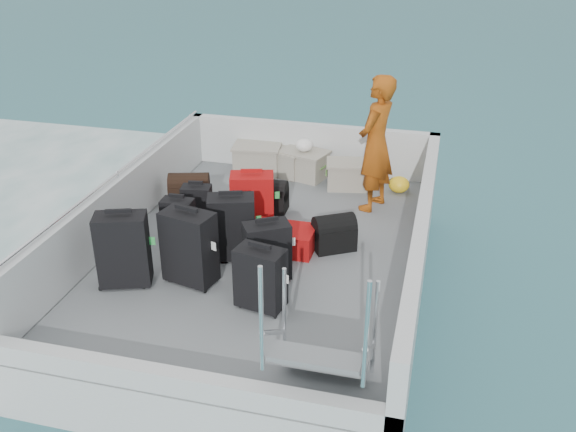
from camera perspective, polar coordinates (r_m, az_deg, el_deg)
name	(u,v)px	position (r m, az deg, el deg)	size (l,w,h in m)	color
ground	(264,294)	(7.63, -2.12, -6.98)	(160.00, 160.00, 0.00)	#184F57
ferry_hull	(264,273)	(7.46, -2.16, -5.06)	(3.60, 5.00, 0.60)	silver
deck	(263,249)	(7.31, -2.20, -2.98)	(3.30, 4.70, 0.02)	slate
deck_fittings	(286,236)	(6.77, -0.21, -1.83)	(3.60, 5.00, 0.90)	silver
suitcase_0	(123,251)	(6.67, -14.43, -3.01)	(0.51, 0.29, 0.79)	black
suitcase_1	(179,222)	(7.40, -9.70, -0.49)	(0.36, 0.20, 0.54)	black
suitcase_2	(197,206)	(7.78, -8.08, 0.90)	(0.35, 0.21, 0.51)	black
suitcase_3	(189,248)	(6.58, -8.76, -2.83)	(0.52, 0.30, 0.79)	black
suitcase_4	(232,228)	(6.98, -5.01, -1.06)	(0.50, 0.30, 0.73)	black
suitcase_5	(252,202)	(7.60, -3.19, 1.26)	(0.51, 0.30, 0.70)	#B10E0D
suitcase_6	(260,279)	(6.15, -2.46, -5.62)	(0.46, 0.27, 0.64)	black
suitcase_7	(267,252)	(6.58, -1.88, -3.24)	(0.46, 0.26, 0.65)	black
suitcase_8	(284,239)	(7.22, -0.34, -2.05)	(0.45, 0.68, 0.27)	#B10E0D
duffel_0	(190,192)	(8.40, -8.75, 2.12)	(0.52, 0.30, 0.32)	black
duffel_1	(268,199)	(8.12, -1.82, 1.56)	(0.49, 0.30, 0.32)	black
duffel_2	(334,236)	(7.25, 4.10, -1.77)	(0.46, 0.30, 0.32)	black
crate_0	(257,160)	(9.27, -2.75, 5.02)	(0.64, 0.44, 0.38)	#A9A293
crate_1	(284,162)	(9.22, -0.33, 4.80)	(0.57, 0.40, 0.35)	#A9A293
crate_2	(304,165)	(9.10, 1.43, 4.54)	(0.60, 0.42, 0.36)	#A9A293
crate_3	(348,176)	(8.81, 5.39, 3.59)	(0.56, 0.39, 0.34)	#A9A293
yellow_bag	(399,184)	(8.78, 9.84, 2.78)	(0.28, 0.26, 0.22)	yellow
white_bag	(304,147)	(9.00, 1.45, 6.15)	(0.24, 0.24, 0.18)	white
passenger	(376,144)	(8.01, 7.82, 6.38)	(0.63, 0.41, 1.72)	orange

